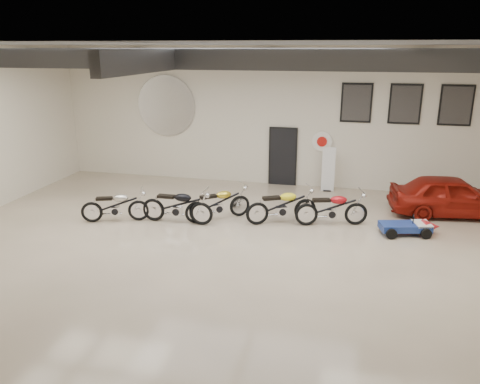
% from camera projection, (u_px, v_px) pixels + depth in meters
% --- Properties ---
extents(floor, '(16.00, 12.00, 0.01)m').
position_uv_depth(floor, '(229.00, 246.00, 12.14)').
color(floor, '#BFAA92').
rests_on(floor, ground).
extents(ceiling, '(16.00, 12.00, 0.01)m').
position_uv_depth(ceiling, '(228.00, 44.00, 10.66)').
color(ceiling, slate).
rests_on(ceiling, back_wall).
extents(back_wall, '(16.00, 0.02, 5.00)m').
position_uv_depth(back_wall, '(270.00, 117.00, 16.98)').
color(back_wall, beige).
rests_on(back_wall, floor).
extents(ceiling_beams, '(15.80, 11.80, 0.32)m').
position_uv_depth(ceiling_beams, '(228.00, 56.00, 10.73)').
color(ceiling_beams, '#53545A').
rests_on(ceiling_beams, ceiling).
extents(door, '(0.92, 0.08, 2.10)m').
position_uv_depth(door, '(283.00, 157.00, 17.25)').
color(door, black).
rests_on(door, back_wall).
extents(logo_plaque, '(2.30, 0.06, 1.16)m').
position_uv_depth(logo_plaque, '(166.00, 106.00, 17.72)').
color(logo_plaque, silver).
rests_on(logo_plaque, back_wall).
extents(poster_left, '(1.05, 0.08, 1.35)m').
position_uv_depth(poster_left, '(356.00, 103.00, 16.10)').
color(poster_left, black).
rests_on(poster_left, back_wall).
extents(poster_mid, '(1.05, 0.08, 1.35)m').
position_uv_depth(poster_mid, '(405.00, 104.00, 15.75)').
color(poster_mid, black).
rests_on(poster_mid, back_wall).
extents(poster_right, '(1.05, 0.08, 1.35)m').
position_uv_depth(poster_right, '(456.00, 105.00, 15.40)').
color(poster_right, black).
rests_on(poster_right, back_wall).
extents(oil_sign, '(0.72, 0.10, 0.72)m').
position_uv_depth(oil_sign, '(322.00, 141.00, 16.75)').
color(oil_sign, white).
rests_on(oil_sign, back_wall).
extents(banner_stand, '(0.47, 0.21, 1.68)m').
position_uv_depth(banner_stand, '(328.00, 168.00, 16.52)').
color(banner_stand, white).
rests_on(banner_stand, floor).
extents(motorcycle_silver, '(2.02, 1.21, 1.00)m').
position_uv_depth(motorcycle_silver, '(115.00, 205.00, 13.70)').
color(motorcycle_silver, silver).
rests_on(motorcycle_silver, floor).
extents(motorcycle_black, '(2.12, 0.66, 1.10)m').
position_uv_depth(motorcycle_black, '(177.00, 205.00, 13.57)').
color(motorcycle_black, silver).
rests_on(motorcycle_black, floor).
extents(motorcycle_gold, '(1.98, 1.72, 1.05)m').
position_uv_depth(motorcycle_gold, '(218.00, 203.00, 13.85)').
color(motorcycle_gold, silver).
rests_on(motorcycle_gold, floor).
extents(motorcycle_yellow, '(2.16, 1.52, 1.09)m').
position_uv_depth(motorcycle_yellow, '(282.00, 205.00, 13.59)').
color(motorcycle_yellow, silver).
rests_on(motorcycle_yellow, floor).
extents(motorcycle_red, '(2.15, 1.16, 1.07)m').
position_uv_depth(motorcycle_red, '(332.00, 208.00, 13.40)').
color(motorcycle_red, silver).
rests_on(motorcycle_red, floor).
extents(go_kart, '(1.79, 1.13, 0.60)m').
position_uv_depth(go_kart, '(410.00, 224.00, 12.79)').
color(go_kart, navy).
rests_on(go_kart, floor).
extents(vintage_car, '(1.93, 3.82, 1.25)m').
position_uv_depth(vintage_car, '(452.00, 196.00, 14.17)').
color(vintage_car, maroon).
rests_on(vintage_car, floor).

